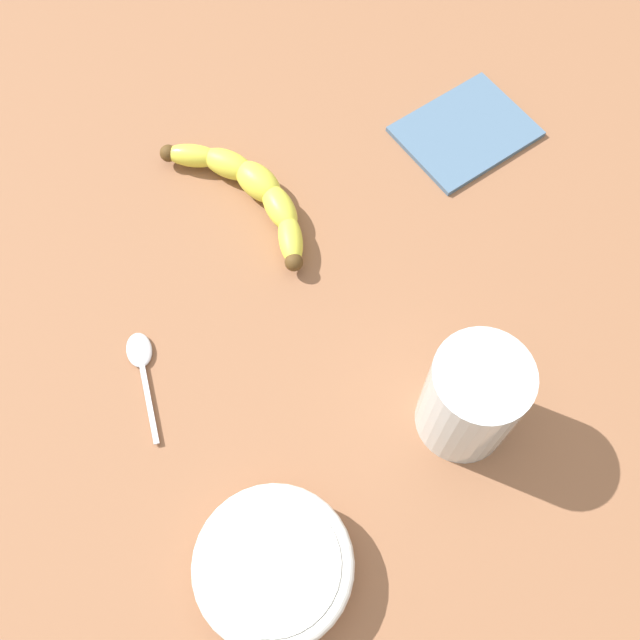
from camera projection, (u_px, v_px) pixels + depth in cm
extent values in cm
cube|color=#905F41|center=(320.00, 339.00, 70.54)|extent=(120.00, 120.00, 3.00)
ellipsoid|color=yellow|center=(291.00, 239.00, 71.76)|extent=(2.90, 6.10, 2.39)
ellipsoid|color=yellow|center=(280.00, 208.00, 73.36)|extent=(4.17, 6.42, 2.85)
ellipsoid|color=yellow|center=(258.00, 182.00, 74.72)|extent=(5.97, 6.77, 3.32)
ellipsoid|color=yellow|center=(228.00, 164.00, 75.69)|extent=(6.39, 5.93, 2.85)
ellipsoid|color=yellow|center=(193.00, 156.00, 76.17)|extent=(6.37, 4.27, 2.39)
sphere|color=#513819|center=(294.00, 262.00, 70.63)|extent=(1.82, 1.82, 1.82)
sphere|color=#513819|center=(168.00, 153.00, 76.31)|extent=(1.82, 1.82, 1.82)
cylinder|color=silver|center=(472.00, 399.00, 60.48)|extent=(8.21, 8.21, 11.15)
cylinder|color=#E1A0A8|center=(469.00, 402.00, 61.33)|extent=(7.71, 7.71, 8.77)
cylinder|color=white|center=(274.00, 567.00, 58.26)|extent=(10.83, 10.83, 3.73)
torus|color=white|center=(273.00, 565.00, 57.12)|extent=(12.97, 12.97, 1.20)
ellipsoid|color=silver|center=(139.00, 350.00, 68.00)|extent=(2.56, 3.71, 0.80)
cube|color=silver|center=(149.00, 400.00, 65.87)|extent=(0.89, 8.51, 0.25)
cube|color=slate|center=(465.00, 132.00, 79.26)|extent=(16.83, 15.14, 0.60)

